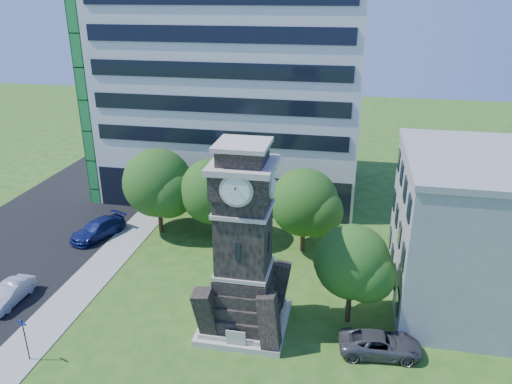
% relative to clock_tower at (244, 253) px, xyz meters
% --- Properties ---
extents(ground, '(160.00, 160.00, 0.00)m').
position_rel_clock_tower_xyz_m(ground, '(-3.00, -2.00, -5.28)').
color(ground, '#2A5117').
rests_on(ground, ground).
extents(sidewalk, '(3.00, 70.00, 0.06)m').
position_rel_clock_tower_xyz_m(sidewalk, '(-12.50, 3.00, -5.25)').
color(sidewalk, gray).
rests_on(sidewalk, ground).
extents(clock_tower, '(5.40, 5.40, 12.22)m').
position_rel_clock_tower_xyz_m(clock_tower, '(0.00, 0.00, 0.00)').
color(clock_tower, '#BAB3A2').
rests_on(clock_tower, ground).
extents(office_tall, '(26.20, 15.11, 28.60)m').
position_rel_clock_tower_xyz_m(office_tall, '(-6.20, 23.84, 8.94)').
color(office_tall, white).
rests_on(office_tall, ground).
extents(car_street_mid, '(1.47, 4.17, 1.37)m').
position_rel_clock_tower_xyz_m(car_street_mid, '(-16.38, -0.64, -4.59)').
color(car_street_mid, '#B1B3B9').
rests_on(car_street_mid, ground).
extents(car_street_north, '(3.93, 5.65, 1.52)m').
position_rel_clock_tower_xyz_m(car_street_north, '(-15.22, 9.67, -4.52)').
color(car_street_north, navy).
rests_on(car_street_north, ground).
extents(car_east_lot, '(5.05, 2.71, 1.35)m').
position_rel_clock_tower_xyz_m(car_east_lot, '(8.45, -1.08, -4.61)').
color(car_east_lot, '#48484D').
rests_on(car_east_lot, ground).
extents(park_bench, '(1.91, 0.51, 0.99)m').
position_rel_clock_tower_xyz_m(park_bench, '(0.89, -1.54, -4.76)').
color(park_bench, black).
rests_on(park_bench, ground).
extents(street_sign, '(0.66, 0.07, 2.76)m').
position_rel_clock_tower_xyz_m(street_sign, '(-11.60, -5.64, -3.55)').
color(street_sign, black).
rests_on(street_sign, ground).
extents(tree_nw, '(6.55, 5.95, 7.67)m').
position_rel_clock_tower_xyz_m(tree_nw, '(-10.12, 11.69, -0.78)').
color(tree_nw, '#332114').
rests_on(tree_nw, ground).
extents(tree_nc, '(6.11, 5.55, 7.21)m').
position_rel_clock_tower_xyz_m(tree_nc, '(-5.10, 11.33, -1.03)').
color(tree_nc, '#332114').
rests_on(tree_nc, ground).
extents(tree_ne, '(6.06, 5.51, 7.09)m').
position_rel_clock_tower_xyz_m(tree_ne, '(2.63, 10.70, -1.12)').
color(tree_ne, '#332114').
rests_on(tree_ne, ground).
extents(tree_east, '(5.17, 4.70, 6.78)m').
position_rel_clock_tower_xyz_m(tree_east, '(6.56, 1.74, -1.03)').
color(tree_east, '#332114').
rests_on(tree_east, ground).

